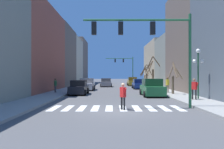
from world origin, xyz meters
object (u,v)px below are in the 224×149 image
object	(u,v)px
car_parked_right_near	(138,84)
street_tree_right_far	(173,78)
street_lamp_right_corner	(197,63)
car_parked_left_mid	(86,85)
traffic_signal_near	(149,38)
street_tree_right_near	(146,76)
car_driving_away_lane	(151,88)
pedestrian_on_right_sidewalk	(55,84)
pedestrian_crossing_street	(167,83)
pedestrian_waiting_at_curb	(122,94)
traffic_signal_far	(125,64)
car_parked_left_near	(132,82)
street_tree_left_near	(144,75)
pedestrian_near_right_corner	(194,87)
car_at_intersection	(78,88)
car_driving_toward_lane	(106,83)
street_tree_right_mid	(152,72)

from	to	relation	value
car_parked_right_near	street_tree_right_far	xyz separation A→B (m)	(2.43, -11.38, 1.09)
street_lamp_right_corner	car_parked_left_mid	world-z (taller)	street_lamp_right_corner
traffic_signal_near	street_tree_right_near	xyz separation A→B (m)	(4.25, 28.51, -2.64)
car_parked_right_near	car_driving_away_lane	distance (m)	12.31
pedestrian_on_right_sidewalk	pedestrian_crossing_street	distance (m)	13.12
pedestrian_waiting_at_curb	street_tree_right_near	size ratio (longest dim) A/B	0.40
pedestrian_crossing_street	traffic_signal_far	bearing A→B (deg)	-6.98
street_tree_right_near	pedestrian_crossing_street	bearing A→B (deg)	-90.91
street_lamp_right_corner	car_parked_left_mid	distance (m)	17.34
traffic_signal_far	street_tree_right_far	world-z (taller)	traffic_signal_far
street_lamp_right_corner	car_driving_away_lane	bearing A→B (deg)	128.66
street_lamp_right_corner	street_tree_right_far	size ratio (longest dim) A/B	1.22
pedestrian_waiting_at_curb	car_parked_left_mid	bearing A→B (deg)	-17.93
car_parked_left_near	street_tree_left_near	world-z (taller)	street_tree_left_near
pedestrian_near_right_corner	street_tree_left_near	size ratio (longest dim) A/B	0.42
car_at_intersection	car_driving_toward_lane	bearing A→B (deg)	-8.90
pedestrian_near_right_corner	pedestrian_waiting_at_curb	distance (m)	7.62
car_at_intersection	street_tree_right_near	bearing A→B (deg)	-29.87
pedestrian_on_right_sidewalk	pedestrian_waiting_at_curb	size ratio (longest dim) A/B	0.99
traffic_signal_far	street_tree_right_far	size ratio (longest dim) A/B	1.93
car_driving_away_lane	pedestrian_crossing_street	bearing A→B (deg)	-40.41
car_parked_right_near	pedestrian_on_right_sidewalk	xyz separation A→B (m)	(-10.92, -9.42, 0.39)
car_parked_right_near	pedestrian_crossing_street	xyz separation A→B (m)	(2.20, -9.60, 0.49)
traffic_signal_near	car_driving_toward_lane	world-z (taller)	traffic_signal_near
street_tree_right_far	street_tree_left_near	bearing A→B (deg)	88.37
pedestrian_near_right_corner	street_tree_right_mid	bearing A→B (deg)	140.92
car_parked_left_mid	pedestrian_waiting_at_curb	xyz separation A→B (m)	(4.33, -18.24, 0.18)
pedestrian_crossing_street	street_tree_right_mid	world-z (taller)	street_tree_right_mid
traffic_signal_near	street_tree_left_near	bearing A→B (deg)	81.96
car_driving_away_lane	pedestrian_on_right_sidewalk	size ratio (longest dim) A/B	2.85
car_driving_toward_lane	pedestrian_near_right_corner	world-z (taller)	pedestrian_near_right_corner
traffic_signal_near	pedestrian_waiting_at_curb	bearing A→B (deg)	-158.28
car_driving_away_lane	street_tree_left_near	world-z (taller)	street_tree_left_near
traffic_signal_far	car_parked_left_near	xyz separation A→B (m)	(0.98, -8.18, -4.03)
pedestrian_waiting_at_curb	street_tree_right_far	size ratio (longest dim) A/B	0.48
traffic_signal_far	car_driving_toward_lane	xyz separation A→B (m)	(-4.35, -12.27, -4.11)
traffic_signal_near	pedestrian_on_right_sidewalk	world-z (taller)	traffic_signal_near
traffic_signal_far	street_tree_right_far	xyz separation A→B (m)	(3.46, -29.99, -3.05)
car_parked_left_near	car_parked_left_mid	distance (m)	15.70
street_tree_right_near	street_tree_right_mid	world-z (taller)	street_tree_right_mid
street_tree_right_near	street_tree_right_far	distance (m)	19.22
traffic_signal_far	car_parked_left_near	distance (m)	9.18
traffic_signal_near	car_parked_right_near	world-z (taller)	traffic_signal_near
car_driving_away_lane	pedestrian_on_right_sidewalk	world-z (taller)	car_driving_away_lane
car_parked_right_near	pedestrian_waiting_at_curb	size ratio (longest dim) A/B	2.70
car_driving_toward_lane	pedestrian_near_right_corner	xyz separation A→B (m)	(7.94, -23.23, 0.43)
car_parked_left_near	street_tree_right_far	xyz separation A→B (m)	(2.48, -21.80, 0.99)
pedestrian_waiting_at_curb	street_tree_right_mid	size ratio (longest dim) A/B	0.31
car_driving_away_lane	pedestrian_near_right_corner	distance (m)	5.31
traffic_signal_far	pedestrian_waiting_at_curb	xyz separation A→B (m)	(-2.55, -40.00, -3.88)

